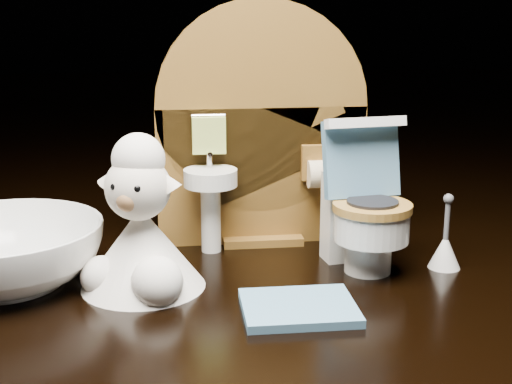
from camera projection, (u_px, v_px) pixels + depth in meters
backdrop_panel at (260, 139)px, 0.44m from camera, size 0.13×0.05×0.15m
toy_toilet at (364, 214)px, 0.40m from camera, size 0.05×0.06×0.09m
bath_mat at (299, 308)px, 0.35m from camera, size 0.06×0.05×0.00m
toilet_brush at (445, 248)px, 0.41m from camera, size 0.02×0.02×0.04m
plush_lamb at (141, 235)px, 0.37m from camera, size 0.07×0.07×0.09m
ceramic_bowl at (4, 254)px, 0.38m from camera, size 0.13×0.13×0.03m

